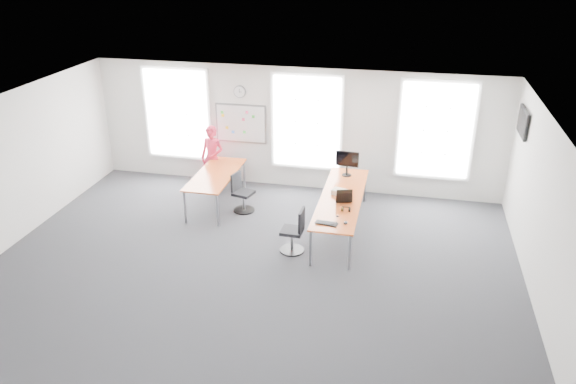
% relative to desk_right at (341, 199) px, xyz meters
% --- Properties ---
extents(floor, '(10.00, 10.00, 0.00)m').
position_rel_desk_right_xyz_m(floor, '(-1.44, -1.89, -0.73)').
color(floor, '#242428').
rests_on(floor, ground).
extents(ceiling, '(10.00, 10.00, 0.00)m').
position_rel_desk_right_xyz_m(ceiling, '(-1.44, -1.89, 2.27)').
color(ceiling, white).
rests_on(ceiling, ground).
extents(wall_back, '(10.00, 0.00, 10.00)m').
position_rel_desk_right_xyz_m(wall_back, '(-1.44, 2.11, 0.77)').
color(wall_back, silver).
rests_on(wall_back, ground).
extents(wall_front, '(10.00, 0.00, 10.00)m').
position_rel_desk_right_xyz_m(wall_front, '(-1.44, -5.89, 0.77)').
color(wall_front, silver).
rests_on(wall_front, ground).
extents(wall_left, '(0.00, 10.00, 10.00)m').
position_rel_desk_right_xyz_m(wall_left, '(-6.44, -1.89, 0.77)').
color(wall_left, silver).
rests_on(wall_left, ground).
extents(wall_right, '(0.00, 10.00, 10.00)m').
position_rel_desk_right_xyz_m(wall_right, '(3.56, -1.89, 0.77)').
color(wall_right, silver).
rests_on(wall_right, ground).
extents(window_left, '(1.60, 0.06, 2.20)m').
position_rel_desk_right_xyz_m(window_left, '(-4.44, 2.08, 0.97)').
color(window_left, white).
rests_on(window_left, wall_back).
extents(window_mid, '(1.60, 0.06, 2.20)m').
position_rel_desk_right_xyz_m(window_mid, '(-1.14, 2.08, 0.97)').
color(window_mid, white).
rests_on(window_mid, wall_back).
extents(window_right, '(1.60, 0.06, 2.20)m').
position_rel_desk_right_xyz_m(window_right, '(1.86, 2.08, 0.97)').
color(window_right, white).
rests_on(window_right, wall_back).
extents(desk_right, '(0.86, 3.22, 0.78)m').
position_rel_desk_right_xyz_m(desk_right, '(0.00, 0.00, 0.00)').
color(desk_right, '#AF5B2D').
rests_on(desk_right, ground).
extents(desk_left, '(0.86, 2.15, 0.79)m').
position_rel_desk_right_xyz_m(desk_left, '(-2.99, 0.63, -0.01)').
color(desk_left, '#AF5B2D').
rests_on(desk_left, ground).
extents(chair_right, '(0.49, 0.49, 0.93)m').
position_rel_desk_right_xyz_m(chair_right, '(-0.77, -1.08, -0.33)').
color(chair_right, black).
rests_on(chair_right, ground).
extents(chair_left, '(0.50, 0.50, 0.91)m').
position_rel_desk_right_xyz_m(chair_left, '(-2.33, 0.48, -0.34)').
color(chair_left, black).
rests_on(chair_left, ground).
extents(person, '(0.63, 0.45, 1.60)m').
position_rel_desk_right_xyz_m(person, '(-3.39, 1.55, 0.07)').
color(person, '#C62641').
rests_on(person, ground).
extents(whiteboard, '(1.20, 0.03, 0.90)m').
position_rel_desk_right_xyz_m(whiteboard, '(-2.79, 2.08, 0.82)').
color(whiteboard, white).
rests_on(whiteboard, wall_back).
extents(wall_clock, '(0.30, 0.04, 0.30)m').
position_rel_desk_right_xyz_m(wall_clock, '(-2.79, 2.08, 1.62)').
color(wall_clock, gray).
rests_on(wall_clock, wall_back).
extents(tv, '(0.06, 0.90, 0.55)m').
position_rel_desk_right_xyz_m(tv, '(3.51, 1.11, 1.57)').
color(tv, black).
rests_on(tv, wall_right).
extents(keyboard, '(0.45, 0.23, 0.02)m').
position_rel_desk_right_xyz_m(keyboard, '(-0.12, -1.28, 0.06)').
color(keyboard, black).
rests_on(keyboard, desk_right).
extents(mouse, '(0.08, 0.12, 0.05)m').
position_rel_desk_right_xyz_m(mouse, '(0.23, -1.20, 0.07)').
color(mouse, black).
rests_on(mouse, desk_right).
extents(lens_cap, '(0.07, 0.07, 0.01)m').
position_rel_desk_right_xyz_m(lens_cap, '(0.04, -0.93, 0.05)').
color(lens_cap, black).
rests_on(lens_cap, desk_right).
extents(headphones, '(0.18, 0.10, 0.11)m').
position_rel_desk_right_xyz_m(headphones, '(0.17, -0.67, 0.10)').
color(headphones, black).
rests_on(headphones, desk_right).
extents(laptop_sleeve, '(0.34, 0.26, 0.27)m').
position_rel_desk_right_xyz_m(laptop_sleeve, '(0.09, -0.29, 0.18)').
color(laptop_sleeve, black).
rests_on(laptop_sleeve, desk_right).
extents(paper_stack, '(0.36, 0.31, 0.10)m').
position_rel_desk_right_xyz_m(paper_stack, '(-0.06, 0.12, 0.10)').
color(paper_stack, beige).
rests_on(paper_stack, desk_right).
extents(monitor, '(0.53, 0.21, 0.58)m').
position_rel_desk_right_xyz_m(monitor, '(-0.04, 1.16, 0.40)').
color(monitor, black).
rests_on(monitor, desk_right).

